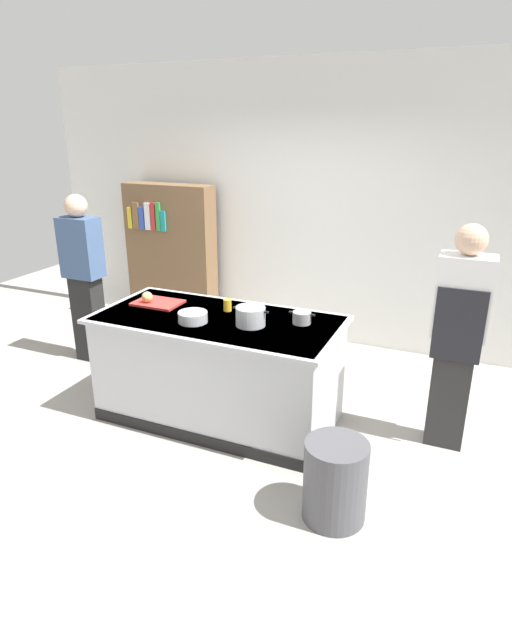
# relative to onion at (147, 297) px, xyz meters

# --- Properties ---
(ground_plane) EXTENTS (10.00, 10.00, 0.00)m
(ground_plane) POSITION_rel_onion_xyz_m (0.70, -0.05, -0.97)
(ground_plane) COLOR #9E9991
(back_wall) EXTENTS (6.40, 0.12, 3.00)m
(back_wall) POSITION_rel_onion_xyz_m (0.70, 2.05, 0.53)
(back_wall) COLOR white
(back_wall) RESTS_ON ground_plane
(counter_island) EXTENTS (1.98, 0.98, 0.90)m
(counter_island) POSITION_rel_onion_xyz_m (0.70, -0.05, -0.50)
(counter_island) COLOR #B7BABF
(counter_island) RESTS_ON ground_plane
(cutting_board) EXTENTS (0.40, 0.28, 0.02)m
(cutting_board) POSITION_rel_onion_xyz_m (0.07, 0.05, -0.06)
(cutting_board) COLOR red
(cutting_board) RESTS_ON counter_island
(onion) EXTENTS (0.09, 0.09, 0.09)m
(onion) POSITION_rel_onion_xyz_m (0.00, 0.00, 0.00)
(onion) COLOR tan
(onion) RESTS_ON cutting_board
(stock_pot) EXTENTS (0.29, 0.23, 0.15)m
(stock_pot) POSITION_rel_onion_xyz_m (1.01, -0.10, 0.01)
(stock_pot) COLOR #B7BABF
(stock_pot) RESTS_ON counter_island
(sauce_pan) EXTENTS (0.21, 0.14, 0.10)m
(sauce_pan) POSITION_rel_onion_xyz_m (1.36, 0.10, -0.02)
(sauce_pan) COLOR #99999E
(sauce_pan) RESTS_ON counter_island
(mixing_bowl) EXTENTS (0.23, 0.23, 0.08)m
(mixing_bowl) POSITION_rel_onion_xyz_m (0.57, -0.21, -0.03)
(mixing_bowl) COLOR #B7BABF
(mixing_bowl) RESTS_ON counter_island
(juice_cup) EXTENTS (0.07, 0.07, 0.10)m
(juice_cup) POSITION_rel_onion_xyz_m (0.70, 0.13, -0.02)
(juice_cup) COLOR yellow
(juice_cup) RESTS_ON counter_island
(trash_bin) EXTENTS (0.40, 0.40, 0.54)m
(trash_bin) POSITION_rel_onion_xyz_m (1.92, -0.85, -0.70)
(trash_bin) COLOR #4C4C51
(trash_bin) RESTS_ON ground_plane
(person_chef) EXTENTS (0.38, 0.25, 1.72)m
(person_chef) POSITION_rel_onion_xyz_m (2.48, 0.31, -0.05)
(person_chef) COLOR #2A2A2A
(person_chef) RESTS_ON ground_plane
(person_guest) EXTENTS (0.38, 0.24, 1.72)m
(person_guest) POSITION_rel_onion_xyz_m (-1.09, 0.47, -0.06)
(person_guest) COLOR black
(person_guest) RESTS_ON ground_plane
(bookshelf) EXTENTS (1.10, 0.31, 1.70)m
(bookshelf) POSITION_rel_onion_xyz_m (-0.86, 1.74, -0.11)
(bookshelf) COLOR brown
(bookshelf) RESTS_ON ground_plane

